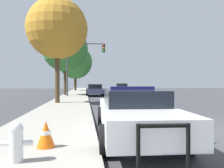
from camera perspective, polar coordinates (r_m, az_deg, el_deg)
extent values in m
plane|color=#3D3D42|center=(7.88, 23.40, -11.01)|extent=(110.00, 110.00, 0.00)
cube|color=#99968C|center=(6.91, -17.12, -12.05)|extent=(3.00, 110.00, 0.13)
cube|color=white|center=(6.33, 5.70, -7.98)|extent=(2.09, 5.35, 0.58)
cube|color=black|center=(6.54, 5.31, -3.29)|extent=(1.70, 2.81, 0.43)
cylinder|color=black|center=(5.10, 19.23, -13.36)|extent=(0.27, 0.69, 0.68)
cylinder|color=black|center=(4.70, -1.84, -14.51)|extent=(0.27, 0.69, 0.68)
cylinder|color=black|center=(8.14, 9.96, -8.18)|extent=(0.27, 0.69, 0.68)
cylinder|color=black|center=(7.90, -2.83, -8.44)|extent=(0.27, 0.69, 0.68)
cylinder|color=black|center=(3.86, 19.28, -14.78)|extent=(0.07, 0.07, 0.70)
cylinder|color=black|center=(3.63, 6.85, -15.77)|extent=(0.07, 0.07, 0.70)
cylinder|color=black|center=(3.65, 13.28, -10.56)|extent=(0.87, 0.11, 0.07)
cube|color=navy|center=(6.53, 5.31, -1.03)|extent=(1.32, 0.27, 0.09)
cube|color=navy|center=(6.55, 13.69, -7.46)|extent=(0.20, 3.78, 0.16)
cylinder|color=white|center=(4.41, -23.77, -14.65)|extent=(0.24, 0.24, 0.55)
sphere|color=white|center=(4.34, -23.78, -10.72)|extent=(0.25, 0.25, 0.25)
cylinder|color=white|center=(4.46, -26.38, -13.76)|extent=(0.17, 0.10, 0.10)
cylinder|color=white|center=(4.35, -21.09, -14.13)|extent=(0.17, 0.10, 0.10)
cylinder|color=#424247|center=(23.63, -11.60, 3.88)|extent=(0.16, 0.16, 5.76)
cylinder|color=#424247|center=(23.88, -6.90, 10.45)|extent=(3.87, 0.11, 0.11)
cube|color=black|center=(23.90, -2.19, 9.35)|extent=(0.30, 0.24, 0.90)
sphere|color=red|center=(23.82, -2.17, 10.11)|extent=(0.20, 0.20, 0.20)
sphere|color=orange|center=(23.77, -2.17, 9.40)|extent=(0.20, 0.20, 0.20)
sphere|color=green|center=(23.72, -2.17, 8.68)|extent=(0.20, 0.20, 0.20)
cube|color=#333856|center=(25.57, -4.49, -1.73)|extent=(1.90, 4.73, 0.54)
cube|color=black|center=(25.33, -4.48, -0.59)|extent=(1.59, 2.47, 0.48)
cylinder|color=black|center=(27.03, -6.38, -2.19)|extent=(0.26, 0.73, 0.72)
cylinder|color=black|center=(27.06, -2.70, -2.19)|extent=(0.26, 0.73, 0.72)
cylinder|color=black|center=(24.14, -6.48, -2.49)|extent=(0.26, 0.73, 0.72)
cylinder|color=black|center=(24.17, -2.37, -2.49)|extent=(0.26, 0.73, 0.72)
cube|color=#474C51|center=(33.18, 2.51, -1.24)|extent=(2.00, 4.04, 0.64)
cube|color=black|center=(33.36, 2.47, -0.27)|extent=(1.65, 2.13, 0.48)
cylinder|color=black|center=(32.09, 4.36, -1.86)|extent=(0.27, 0.66, 0.64)
cylinder|color=black|center=(31.87, 1.19, -1.87)|extent=(0.27, 0.66, 0.64)
cylinder|color=black|center=(34.52, 3.73, -1.71)|extent=(0.27, 0.66, 0.64)
cylinder|color=black|center=(34.31, 0.79, -1.72)|extent=(0.27, 0.66, 0.64)
cylinder|color=#4C3823|center=(26.27, -12.15, 1.54)|extent=(0.31, 0.31, 3.95)
sphere|color=#387A33|center=(26.57, -12.16, 8.99)|extent=(5.35, 5.35, 5.35)
cylinder|color=#4C3823|center=(41.66, -9.56, 0.85)|extent=(0.47, 0.47, 3.60)
sphere|color=#387A33|center=(41.84, -9.57, 5.70)|extent=(6.33, 6.33, 6.33)
cylinder|color=#4C3823|center=(16.04, -14.10, 2.57)|extent=(0.33, 0.33, 4.09)
sphere|color=#B77F28|center=(16.48, -14.11, 13.88)|extent=(4.33, 4.33, 4.33)
cone|color=orange|center=(5.12, -16.90, -12.39)|extent=(0.39, 0.39, 0.58)
cylinder|color=white|center=(5.11, -16.90, -12.07)|extent=(0.22, 0.22, 0.08)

